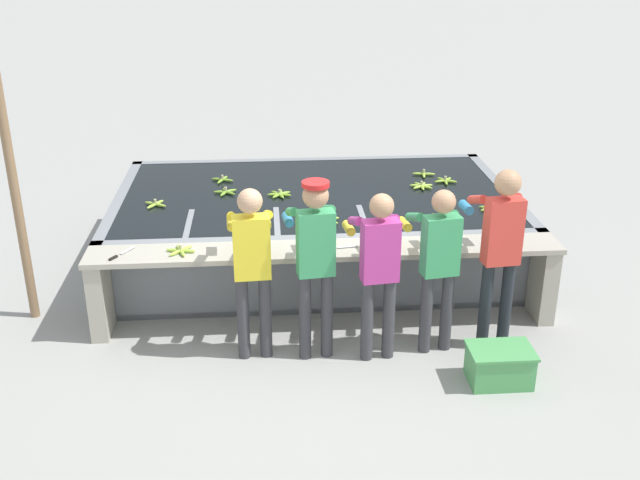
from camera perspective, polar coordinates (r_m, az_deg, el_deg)
ground_plane at (r=7.23m, az=0.61°, el=-7.32°), size 80.00×80.00×0.00m
wash_tank at (r=8.68m, az=-0.41°, el=1.03°), size 4.50×2.75×0.82m
work_ledge at (r=7.15m, az=0.47°, el=-2.30°), size 4.50×0.45×0.82m
worker_0 at (r=6.53m, az=-5.21°, el=-1.40°), size 0.43×0.72×1.61m
worker_1 at (r=6.48m, az=-0.38°, el=-0.95°), size 0.46×0.74×1.67m
worker_2 at (r=6.51m, az=4.49°, el=-1.69°), size 0.46×0.73×1.57m
worker_3 at (r=6.70m, az=9.01°, el=-1.26°), size 0.48×0.73×1.56m
worker_4 at (r=6.81m, az=13.58°, el=-0.17°), size 0.45×0.73×1.72m
banana_bunch_floating_0 at (r=8.20m, az=12.95°, el=2.34°), size 0.28×0.28×0.08m
banana_bunch_floating_1 at (r=8.32m, az=-12.44°, el=2.68°), size 0.26×0.26×0.08m
banana_bunch_floating_2 at (r=8.57m, az=-7.19°, el=3.66°), size 0.27×0.28×0.08m
banana_bunch_floating_3 at (r=9.23m, az=7.91°, el=5.02°), size 0.28×0.28×0.08m
banana_bunch_floating_4 at (r=9.00m, az=-7.45°, el=4.58°), size 0.27×0.27×0.08m
banana_bunch_floating_5 at (r=8.45m, az=-3.09°, el=3.51°), size 0.28×0.28×0.08m
banana_bunch_floating_6 at (r=9.01m, az=9.52°, el=4.48°), size 0.28×0.27×0.08m
banana_bunch_floating_7 at (r=7.62m, az=5.52°, el=1.23°), size 0.28×0.28×0.08m
banana_bunch_floating_8 at (r=7.68m, az=0.57°, el=1.53°), size 0.27×0.27×0.08m
banana_bunch_floating_9 at (r=8.79m, az=7.74°, el=4.11°), size 0.28×0.28×0.08m
banana_bunch_ledge_0 at (r=7.07m, az=-10.57°, el=-0.79°), size 0.28×0.28×0.08m
knife_0 at (r=7.12m, az=-15.11°, el=-1.12°), size 0.21×0.31×0.02m
knife_1 at (r=7.03m, az=1.10°, el=-0.60°), size 0.35×0.08×0.02m
crate at (r=6.66m, az=13.53°, el=-9.26°), size 0.55×0.39×0.32m
support_post_left at (r=7.52m, az=-22.54°, el=5.42°), size 0.09×0.09×3.20m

